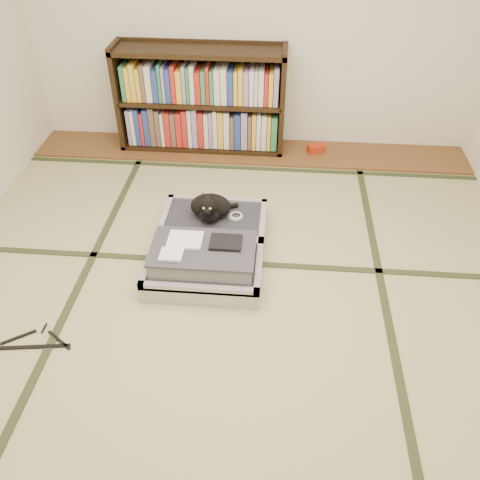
{
  "coord_description": "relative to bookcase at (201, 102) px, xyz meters",
  "views": [
    {
      "loc": [
        0.28,
        -2.26,
        2.33
      ],
      "look_at": [
        0.05,
        0.35,
        0.25
      ],
      "focal_mm": 38.0,
      "sensor_mm": 36.0,
      "label": 1
    }
  ],
  "objects": [
    {
      "name": "floor",
      "position": [
        0.45,
        -2.07,
        -0.45
      ],
      "size": [
        4.5,
        4.5,
        0.0
      ],
      "primitive_type": "plane",
      "color": "tan",
      "rests_on": "ground"
    },
    {
      "name": "cat",
      "position": [
        0.26,
        -1.35,
        -0.2
      ],
      "size": [
        0.34,
        0.34,
        0.27
      ],
      "color": "black",
      "rests_on": "suitcase"
    },
    {
      "name": "cable_coil",
      "position": [
        0.44,
        -1.32,
        -0.29
      ],
      "size": [
        0.11,
        0.11,
        0.03
      ],
      "color": "white",
      "rests_on": "suitcase"
    },
    {
      "name": "wood_strip",
      "position": [
        0.45,
        -0.07,
        -0.44
      ],
      "size": [
        4.0,
        0.5,
        0.02
      ],
      "primitive_type": "cube",
      "color": "brown",
      "rests_on": "ground"
    },
    {
      "name": "room_shell",
      "position": [
        0.45,
        -2.07,
        1.01
      ],
      "size": [
        4.5,
        4.5,
        4.5
      ],
      "color": "white",
      "rests_on": "ground"
    },
    {
      "name": "tatami_borders",
      "position": [
        0.45,
        -1.57,
        -0.45
      ],
      "size": [
        4.0,
        4.5,
        0.01
      ],
      "color": "#2D381E",
      "rests_on": "ground"
    },
    {
      "name": "hanger",
      "position": [
        -0.63,
        -2.48,
        -0.44
      ],
      "size": [
        0.42,
        0.22,
        0.01
      ],
      "color": "black",
      "rests_on": "floor"
    },
    {
      "name": "suitcase",
      "position": [
        0.28,
        -1.64,
        -0.35
      ],
      "size": [
        0.76,
        1.02,
        0.3
      ],
      "color": "silver",
      "rests_on": "floor"
    },
    {
      "name": "red_item",
      "position": [
        1.07,
        -0.04,
        -0.4
      ],
      "size": [
        0.17,
        0.14,
        0.07
      ],
      "primitive_type": "cube",
      "rotation": [
        0.0,
        0.0,
        0.38
      ],
      "color": "#AA2A0D",
      "rests_on": "wood_strip"
    },
    {
      "name": "bookcase",
      "position": [
        0.0,
        0.0,
        0.0
      ],
      "size": [
        1.51,
        0.35,
        0.97
      ],
      "color": "black",
      "rests_on": "wood_strip"
    }
  ]
}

